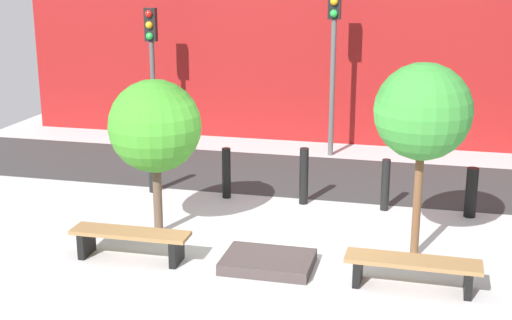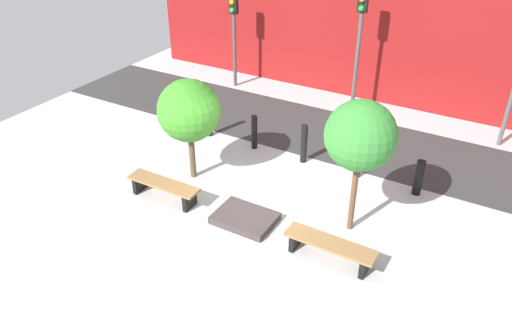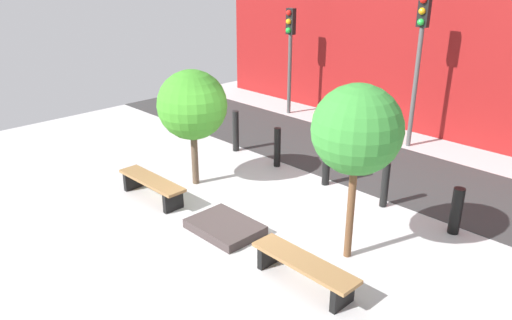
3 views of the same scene
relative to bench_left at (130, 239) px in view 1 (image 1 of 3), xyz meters
name	(u,v)px [view 1 (image 1 of 3)]	position (x,y,z in m)	size (l,w,h in m)	color
ground_plane	(276,252)	(2.07, 0.77, -0.33)	(18.00, 18.00, 0.00)	#B5B5B5
road_strip	(318,177)	(2.07, 4.93, -0.32)	(18.00, 3.03, 0.01)	#333333
building_facade	(341,61)	(2.07, 8.13, 1.68)	(16.20, 0.50, 4.02)	maroon
bench_left	(130,239)	(0.00, 0.00, 0.00)	(1.82, 0.46, 0.45)	black
bench_right	(413,267)	(4.15, 0.00, -0.02)	(1.85, 0.48, 0.42)	black
planter_bed	(268,262)	(2.07, 0.20, -0.24)	(1.31, 0.95, 0.17)	#3F3534
tree_behind_left_bench	(155,127)	(0.00, 1.14, 1.48)	(1.49, 1.49, 2.56)	brown
tree_behind_right_bench	(423,112)	(4.15, 1.14, 1.91)	(1.42, 1.42, 2.96)	brown
bollard_far_left	(153,165)	(-0.90, 3.17, 0.21)	(0.17, 0.17, 1.08)	black
bollard_left	(226,173)	(0.59, 3.17, 0.16)	(0.16, 0.16, 0.97)	black
bollard_center	(304,176)	(2.07, 3.17, 0.20)	(0.17, 0.17, 1.06)	black
bollard_right	(385,185)	(3.56, 3.17, 0.15)	(0.15, 0.15, 0.95)	black
bollard_far_right	(471,192)	(5.05, 3.17, 0.12)	(0.21, 0.21, 0.89)	black
traffic_light_west	(152,51)	(-2.28, 6.73, 1.97)	(0.28, 0.27, 3.30)	#494949
traffic_light_mid_west	(334,39)	(2.07, 6.73, 2.35)	(0.28, 0.27, 3.90)	#4F4F4F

